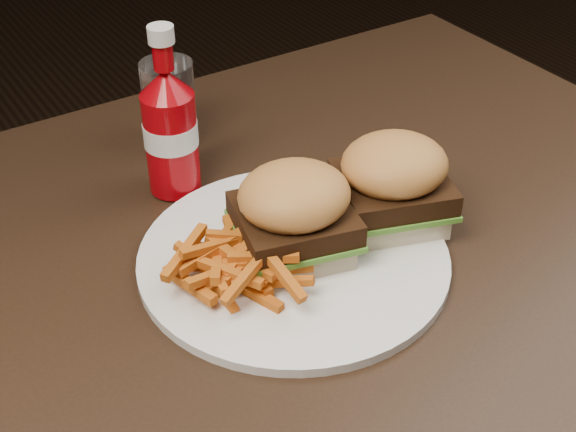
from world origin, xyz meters
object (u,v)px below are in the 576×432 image
dining_table (232,294)px  ketchup_bottle (172,142)px  plate (293,258)px  tumbler (169,102)px

dining_table → ketchup_bottle: size_ratio=10.40×
dining_table → plate: bearing=-10.1°
ketchup_bottle → tumbler: size_ratio=1.17×
dining_table → plate: plate is taller
dining_table → tumbler: bearing=75.9°
ketchup_bottle → tumbler: (0.04, 0.09, -0.01)m
dining_table → ketchup_bottle: bearing=81.9°
tumbler → dining_table: bearing=-104.1°
dining_table → plate: 0.07m
plate → tumbler: bearing=89.7°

